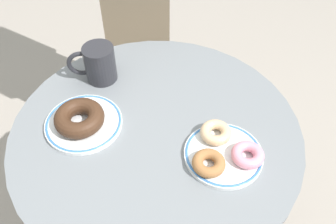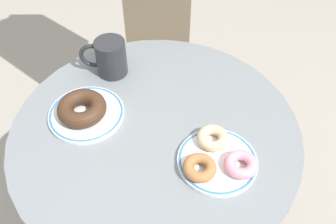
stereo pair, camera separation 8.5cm
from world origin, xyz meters
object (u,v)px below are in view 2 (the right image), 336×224
plate_left (86,114)px  donut_pink_frosted (241,164)px  donut_glazed (213,138)px  donut_cinnamon (200,168)px  plate_right (217,161)px  donut_chocolate (82,108)px  cafe_table (157,175)px  coffee_mug (110,57)px

plate_left → donut_pink_frosted: size_ratio=2.56×
donut_glazed → donut_cinnamon: (0.00, -0.09, 0.00)m
plate_right → donut_chocolate: bearing=-177.1°
donut_cinnamon → plate_right: bearing=60.8°
cafe_table → plate_right: plate_right is taller
donut_pink_frosted → coffee_mug: 0.45m
donut_cinnamon → cafe_table: bearing=153.0°
plate_right → donut_cinnamon: donut_cinnamon is taller
plate_right → donut_glazed: bearing=124.3°
donut_pink_frosted → coffee_mug: coffee_mug is taller
donut_pink_frosted → donut_cinnamon: size_ratio=1.00×
plate_left → plate_right: (0.34, 0.01, -0.00)m
plate_right → donut_chocolate: size_ratio=1.50×
cafe_table → donut_pink_frosted: 0.32m
donut_glazed → donut_cinnamon: bearing=-87.4°
donut_cinnamon → coffee_mug: 0.41m
cafe_table → donut_cinnamon: bearing=-27.0°
coffee_mug → donut_cinnamon: bearing=-30.1°
donut_chocolate → donut_cinnamon: donut_chocolate is taller
coffee_mug → donut_pink_frosted: bearing=-20.0°
cafe_table → donut_cinnamon: donut_cinnamon is taller
plate_right → donut_chocolate: donut_chocolate is taller
donut_chocolate → donut_glazed: size_ratio=1.64×
donut_glazed → donut_chocolate: bearing=-169.3°
cafe_table → plate_right: bearing=-9.8°
coffee_mug → donut_chocolate: bearing=-80.7°
cafe_table → donut_chocolate: donut_chocolate is taller
donut_chocolate → donut_cinnamon: 0.32m
plate_left → donut_glazed: 0.32m
donut_pink_frosted → donut_glazed: size_ratio=1.00×
plate_right → donut_pink_frosted: (0.05, 0.00, 0.02)m
plate_right → donut_glazed: size_ratio=2.45×
donut_chocolate → donut_cinnamon: (0.32, -0.03, -0.01)m
cafe_table → donut_cinnamon: size_ratio=9.71×
donut_pink_frosted → plate_right: bearing=-178.0°
plate_left → donut_pink_frosted: 0.40m
donut_glazed → donut_cinnamon: same height
donut_cinnamon → donut_glazed: bearing=92.6°
plate_right → donut_cinnamon: size_ratio=2.45×
donut_glazed → coffee_mug: (-0.35, 0.11, 0.03)m
coffee_mug → plate_right: bearing=-22.8°
donut_glazed → plate_right: bearing=-55.7°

